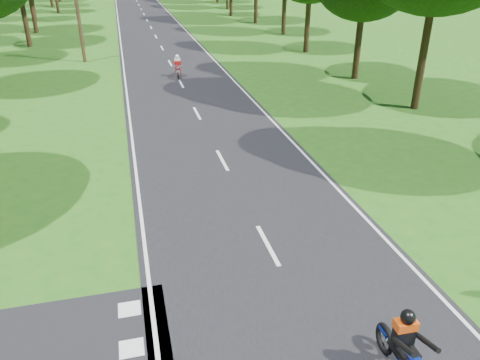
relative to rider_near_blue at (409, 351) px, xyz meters
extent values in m
plane|color=#1F5814|center=(-1.13, 2.96, -0.79)|extent=(160.00, 160.00, 0.00)
cube|color=black|center=(-1.13, 52.96, -0.78)|extent=(7.00, 140.00, 0.02)
cube|color=silver|center=(-1.13, 4.96, -0.76)|extent=(0.12, 2.00, 0.01)
cube|color=silver|center=(-1.13, 10.96, -0.76)|extent=(0.12, 2.00, 0.01)
cube|color=silver|center=(-1.13, 16.96, -0.76)|extent=(0.12, 2.00, 0.01)
cube|color=silver|center=(-1.13, 22.96, -0.76)|extent=(0.12, 2.00, 0.01)
cube|color=silver|center=(-1.13, 28.96, -0.76)|extent=(0.12, 2.00, 0.01)
cube|color=silver|center=(-1.13, 34.96, -0.76)|extent=(0.12, 2.00, 0.01)
cube|color=silver|center=(-1.13, 40.96, -0.76)|extent=(0.12, 2.00, 0.01)
cube|color=silver|center=(-1.13, 46.96, -0.76)|extent=(0.12, 2.00, 0.01)
cube|color=silver|center=(-1.13, 52.96, -0.76)|extent=(0.12, 2.00, 0.01)
cube|color=silver|center=(-1.13, 58.96, -0.76)|extent=(0.12, 2.00, 0.01)
cube|color=silver|center=(-1.13, 64.96, -0.76)|extent=(0.12, 2.00, 0.01)
cube|color=silver|center=(-1.13, 70.96, -0.76)|extent=(0.12, 2.00, 0.01)
cube|color=silver|center=(-1.13, 76.96, -0.76)|extent=(0.12, 2.00, 0.01)
cube|color=silver|center=(-4.43, 52.96, -0.76)|extent=(0.10, 140.00, 0.01)
cube|color=silver|center=(2.17, 52.96, -0.76)|extent=(0.10, 140.00, 0.01)
cube|color=silver|center=(-4.93, 2.06, -0.76)|extent=(0.50, 0.50, 0.01)
cube|color=silver|center=(-4.93, 3.26, -0.76)|extent=(0.50, 0.50, 0.01)
cylinder|color=black|center=(-11.95, 38.55, 1.37)|extent=(0.40, 0.40, 4.32)
cylinder|color=black|center=(-12.39, 46.05, 1.42)|extent=(0.40, 0.40, 4.40)
cylinder|color=black|center=(-13.74, 55.74, 0.81)|extent=(0.40, 0.40, 3.20)
cylinder|color=black|center=(-11.88, 63.11, 0.82)|extent=(0.40, 0.40, 3.22)
cylinder|color=black|center=(9.94, 15.16, 1.49)|extent=(0.40, 0.40, 4.56)
cylinder|color=black|center=(9.80, 21.65, 0.96)|extent=(0.40, 0.40, 3.49)
cylinder|color=black|center=(9.94, 30.54, 1.06)|extent=(0.40, 0.40, 3.69)
cylinder|color=black|center=(11.04, 39.37, 1.09)|extent=(0.40, 0.40, 3.74)
cylinder|color=black|center=(10.59, 47.68, 1.54)|extent=(0.40, 0.40, 4.64)
cylinder|color=black|center=(9.42, 54.88, 0.67)|extent=(0.40, 0.40, 2.91)
cylinder|color=#382616|center=(-7.13, 30.96, 3.21)|extent=(0.26, 0.26, 8.00)
camera|label=1|loc=(-4.49, -5.32, 6.53)|focal=35.00mm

